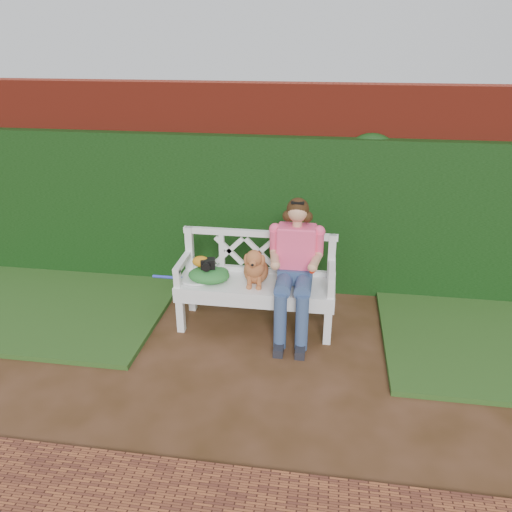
# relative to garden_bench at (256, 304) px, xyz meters

# --- Properties ---
(ground) EXTENTS (60.00, 60.00, 0.00)m
(ground) POSITION_rel_garden_bench_xyz_m (0.12, -0.80, -0.24)
(ground) COLOR #35210D
(brick_wall) EXTENTS (10.00, 0.30, 2.20)m
(brick_wall) POSITION_rel_garden_bench_xyz_m (0.12, 1.10, 0.86)
(brick_wall) COLOR maroon
(brick_wall) RESTS_ON ground
(ivy_hedge) EXTENTS (10.00, 0.18, 1.70)m
(ivy_hedge) POSITION_rel_garden_bench_xyz_m (0.12, 0.88, 0.61)
(ivy_hedge) COLOR #193E16
(ivy_hedge) RESTS_ON ground
(grass_left) EXTENTS (2.60, 2.00, 0.05)m
(grass_left) POSITION_rel_garden_bench_xyz_m (-2.28, 0.10, -0.21)
(grass_left) COLOR #1B340F
(grass_left) RESTS_ON ground
(garden_bench) EXTENTS (1.64, 0.79, 0.48)m
(garden_bench) POSITION_rel_garden_bench_xyz_m (0.00, 0.00, 0.00)
(garden_bench) COLOR white
(garden_bench) RESTS_ON ground
(seated_woman) EXTENTS (0.77, 0.86, 1.25)m
(seated_woman) POSITION_rel_garden_bench_xyz_m (0.37, -0.02, 0.39)
(seated_woman) COLOR #CD5061
(seated_woman) RESTS_ON ground
(dog) EXTENTS (0.28, 0.37, 0.38)m
(dog) POSITION_rel_garden_bench_xyz_m (0.00, -0.03, 0.43)
(dog) COLOR #A98440
(dog) RESTS_ON garden_bench
(tennis_racket) EXTENTS (0.65, 0.37, 0.03)m
(tennis_racket) POSITION_rel_garden_bench_xyz_m (-0.61, -0.06, 0.25)
(tennis_racket) COLOR white
(tennis_racket) RESTS_ON garden_bench
(green_bag) EXTENTS (0.42, 0.34, 0.14)m
(green_bag) POSITION_rel_garden_bench_xyz_m (-0.45, -0.05, 0.31)
(green_bag) COLOR #27661F
(green_bag) RESTS_ON garden_bench
(camera_item) EXTENTS (0.15, 0.13, 0.09)m
(camera_item) POSITION_rel_garden_bench_xyz_m (-0.45, -0.04, 0.42)
(camera_item) COLOR black
(camera_item) RESTS_ON green_bag
(baseball_glove) EXTENTS (0.19, 0.15, 0.11)m
(baseball_glove) POSITION_rel_garden_bench_xyz_m (-0.52, -0.03, 0.43)
(baseball_glove) COLOR orange
(baseball_glove) RESTS_ON green_bag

